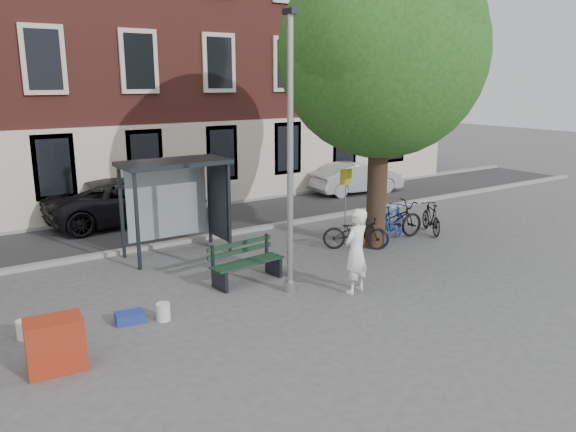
# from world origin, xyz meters

# --- Properties ---
(ground) EXTENTS (90.00, 90.00, 0.00)m
(ground) POSITION_xyz_m (0.00, 0.00, 0.00)
(ground) COLOR #4C4C4F
(ground) RESTS_ON ground
(road) EXTENTS (40.00, 4.00, 0.01)m
(road) POSITION_xyz_m (0.00, 7.00, 0.01)
(road) COLOR #28282B
(road) RESTS_ON ground
(curb_near) EXTENTS (40.00, 0.25, 0.12)m
(curb_near) POSITION_xyz_m (0.00, 5.00, 0.06)
(curb_near) COLOR gray
(curb_near) RESTS_ON ground
(curb_far) EXTENTS (40.00, 0.25, 0.12)m
(curb_far) POSITION_xyz_m (0.00, 9.00, 0.06)
(curb_far) COLOR gray
(curb_far) RESTS_ON ground
(building_row) EXTENTS (30.00, 8.00, 14.00)m
(building_row) POSITION_xyz_m (0.00, 13.00, 7.00)
(building_row) COLOR brown
(building_row) RESTS_ON ground
(lamppost) EXTENTS (0.28, 0.35, 6.11)m
(lamppost) POSITION_xyz_m (0.00, 0.00, 2.78)
(lamppost) COLOR #9EA0A3
(lamppost) RESTS_ON ground
(tree_right) EXTENTS (5.76, 5.60, 8.20)m
(tree_right) POSITION_xyz_m (4.01, 1.38, 5.62)
(tree_right) COLOR black
(tree_right) RESTS_ON ground
(bus_shelter) EXTENTS (2.85, 1.45, 2.62)m
(bus_shelter) POSITION_xyz_m (-0.61, 4.11, 1.92)
(bus_shelter) COLOR #1E2328
(bus_shelter) RESTS_ON ground
(painter) EXTENTS (0.81, 0.64, 1.94)m
(painter) POSITION_xyz_m (1.20, -0.85, 0.97)
(painter) COLOR white
(painter) RESTS_ON ground
(bench) EXTENTS (1.89, 0.79, 0.95)m
(bench) POSITION_xyz_m (-0.51, 1.12, 0.44)
(bench) COLOR #1E2328
(bench) RESTS_ON ground
(bike_a) EXTENTS (2.26, 0.92, 1.16)m
(bike_a) POSITION_xyz_m (4.95, 1.76, 0.58)
(bike_a) COLOR black
(bike_a) RESTS_ON ground
(bike_b) EXTENTS (1.95, 1.23, 1.14)m
(bike_b) POSITION_xyz_m (4.81, 1.65, 0.57)
(bike_b) COLOR navy
(bike_b) RESTS_ON ground
(bike_c) EXTENTS (1.88, 1.66, 0.98)m
(bike_c) POSITION_xyz_m (3.40, 1.65, 0.49)
(bike_c) COLOR black
(bike_c) RESTS_ON ground
(bike_d) EXTENTS (1.19, 1.63, 0.97)m
(bike_d) POSITION_xyz_m (6.50, 1.65, 0.49)
(bike_d) COLOR black
(bike_d) RESTS_ON ground
(car_dark) EXTENTS (5.45, 2.57, 1.50)m
(car_dark) POSITION_xyz_m (-0.88, 8.40, 0.75)
(car_dark) COLOR black
(car_dark) RESTS_ON ground
(car_silver) EXTENTS (4.13, 1.82, 1.32)m
(car_silver) POSITION_xyz_m (8.84, 7.86, 0.66)
(car_silver) COLOR #A6A8AD
(car_silver) RESTS_ON ground
(red_stand) EXTENTS (0.96, 0.69, 0.90)m
(red_stand) POSITION_xyz_m (-5.22, -0.75, 0.45)
(red_stand) COLOR #9B2A14
(red_stand) RESTS_ON ground
(blue_crate) EXTENTS (0.61, 0.48, 0.20)m
(blue_crate) POSITION_xyz_m (-3.59, 0.41, 0.10)
(blue_crate) COLOR navy
(blue_crate) RESTS_ON ground
(bucket_b) EXTENTS (0.36, 0.36, 0.36)m
(bucket_b) POSITION_xyz_m (-3.00, 0.12, 0.18)
(bucket_b) COLOR silver
(bucket_b) RESTS_ON ground
(bucket_c) EXTENTS (0.35, 0.35, 0.36)m
(bucket_c) POSITION_xyz_m (-5.45, 0.81, 0.18)
(bucket_c) COLOR silver
(bucket_c) RESTS_ON ground
(notice_sign) EXTENTS (0.35, 0.16, 2.11)m
(notice_sign) POSITION_xyz_m (3.96, 2.81, 1.57)
(notice_sign) COLOR #9EA0A3
(notice_sign) RESTS_ON ground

